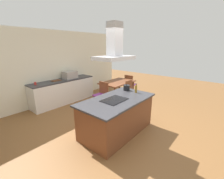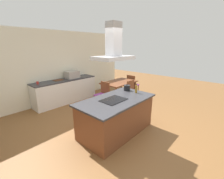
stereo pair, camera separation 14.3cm
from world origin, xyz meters
TOP-DOWN VIEW (x-y plane):
  - ground at (0.00, 1.50)m, footprint 16.00×16.00m
  - wall_back at (0.00, 3.25)m, footprint 7.20×0.10m
  - kitchen_island at (0.00, 0.00)m, footprint 1.97×1.07m
  - cooktop at (-0.11, 0.00)m, footprint 0.60×0.44m
  - tea_kettle at (0.76, 0.24)m, footprint 0.24×0.18m
  - olive_oil_bottle at (0.74, -0.08)m, footprint 0.06×0.06m
  - back_counter at (0.34, 2.88)m, footprint 2.48×0.62m
  - countertop_microwave at (0.67, 2.88)m, footprint 0.50×0.38m
  - coffee_mug_red at (-0.67, 2.92)m, footprint 0.08×0.08m
  - cutting_board at (0.09, 2.93)m, footprint 0.34×0.24m
  - dining_table at (1.93, 1.49)m, footprint 1.40×0.90m
  - chair_at_left_end at (1.01, 1.49)m, footprint 0.42×0.42m
  - chair_facing_island at (1.93, 0.83)m, footprint 0.42×0.42m
  - chair_at_right_end at (2.84, 1.49)m, footprint 0.42×0.42m
  - range_hood at (-0.11, 0.00)m, footprint 0.90×0.55m

SIDE VIEW (x-z plane):
  - ground at x=0.00m, z-range 0.00..0.00m
  - back_counter at x=0.34m, z-range 0.00..0.90m
  - kitchen_island at x=0.00m, z-range 0.00..0.90m
  - chair_at_left_end at x=1.01m, z-range 0.06..0.95m
  - chair_facing_island at x=1.93m, z-range 0.06..0.95m
  - chair_at_right_end at x=2.84m, z-range 0.06..0.95m
  - dining_table at x=1.93m, z-range 0.29..1.04m
  - cooktop at x=-0.11m, z-range 0.90..0.91m
  - cutting_board at x=0.09m, z-range 0.90..0.92m
  - coffee_mug_red at x=-0.67m, z-range 0.90..0.99m
  - tea_kettle at x=0.76m, z-range 0.89..1.07m
  - olive_oil_bottle at x=0.74m, z-range 0.88..1.14m
  - countertop_microwave at x=0.67m, z-range 0.90..1.18m
  - wall_back at x=0.00m, z-range 0.00..2.70m
  - range_hood at x=-0.11m, z-range 1.71..2.49m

